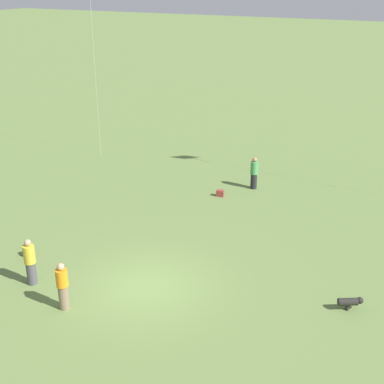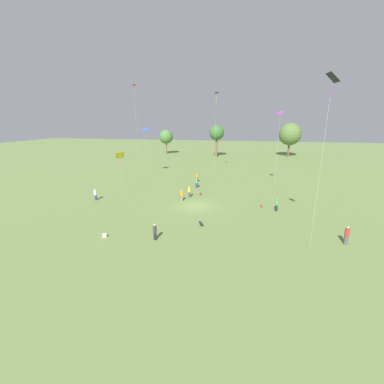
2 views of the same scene
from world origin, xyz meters
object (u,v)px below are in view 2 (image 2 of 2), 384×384
(kite_3, at_px, (135,93))
(picnic_bag_0, at_px, (262,206))
(person_1, at_px, (95,195))
(kite_5, at_px, (216,99))
(kite_4, at_px, (146,130))
(dog_0, at_px, (201,223))
(kite_0, at_px, (332,86))
(picnic_bag_1, at_px, (104,235))
(kite_1, at_px, (120,156))
(kite_2, at_px, (280,117))
(person_0, at_px, (189,192))
(person_6, at_px, (197,183))
(person_3, at_px, (155,232))
(person_5, at_px, (347,235))
(picnic_bag_2, at_px, (201,194))
(person_7, at_px, (182,195))
(person_2, at_px, (197,178))
(person_4, at_px, (277,205))

(kite_3, bearing_deg, picnic_bag_0, 131.63)
(person_1, xyz_separation_m, kite_5, (14.99, 21.90, 14.67))
(kite_4, distance_m, dog_0, 30.12)
(kite_0, xyz_separation_m, picnic_bag_1, (-19.58, -1.23, -13.68))
(kite_1, height_order, kite_4, kite_4)
(kite_2, height_order, picnic_bag_0, kite_2)
(person_0, height_order, person_6, person_0)
(person_3, xyz_separation_m, picnic_bag_0, (10.80, 12.15, -0.69))
(kite_1, relative_size, kite_5, 0.40)
(person_0, distance_m, dog_0, 11.17)
(person_5, distance_m, dog_0, 14.22)
(person_0, distance_m, picnic_bag_2, 2.24)
(person_0, height_order, kite_1, kite_1)
(person_5, distance_m, kite_1, 31.15)
(picnic_bag_1, height_order, picnic_bag_2, picnic_bag_2)
(person_6, distance_m, picnic_bag_1, 21.90)
(kite_3, xyz_separation_m, picnic_bag_2, (17.80, -17.74, -16.97))
(person_0, distance_m, kite_5, 23.11)
(person_3, bearing_deg, picnic_bag_1, -161.06)
(kite_4, height_order, picnic_bag_2, kite_4)
(person_0, distance_m, picnic_bag_0, 10.90)
(person_7, xyz_separation_m, kite_3, (-15.65, 21.33, 16.32))
(person_6, bearing_deg, person_2, -81.09)
(person_7, height_order, kite_3, kite_3)
(kite_5, bearing_deg, person_3, -28.82)
(kite_0, xyz_separation_m, dog_0, (-10.51, 3.45, -13.54))
(person_3, bearing_deg, picnic_bag_0, 62.30)
(kite_1, bearing_deg, kite_0, 156.07)
(person_0, height_order, kite_0, kite_0)
(person_2, height_order, dog_0, person_2)
(person_3, bearing_deg, person_1, 154.42)
(person_7, bearing_deg, person_1, -88.64)
(person_7, height_order, kite_0, kite_0)
(kite_0, bearing_deg, person_2, 69.11)
(kite_2, xyz_separation_m, kite_4, (-24.93, 7.05, -2.44))
(dog_0, xyz_separation_m, picnic_bag_0, (6.93, 7.92, -0.16))
(person_2, bearing_deg, dog_0, -97.16)
(person_4, xyz_separation_m, person_6, (-12.29, 9.69, 0.02))
(person_4, bearing_deg, kite_0, -140.27)
(kite_5, bearing_deg, person_1, -59.68)
(kite_3, relative_size, kite_4, 1.91)
(kite_3, bearing_deg, picnic_bag_2, 125.92)
(person_5, relative_size, picnic_bag_1, 3.85)
(person_2, relative_size, kite_4, 0.17)
(kite_4, bearing_deg, picnic_bag_1, -9.77)
(person_2, relative_size, person_6, 0.97)
(kite_0, bearing_deg, kite_1, 99.08)
(person_5, height_order, person_7, person_5)
(person_3, xyz_separation_m, dog_0, (3.87, 4.23, -0.53))
(kite_2, bearing_deg, person_1, -71.42)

